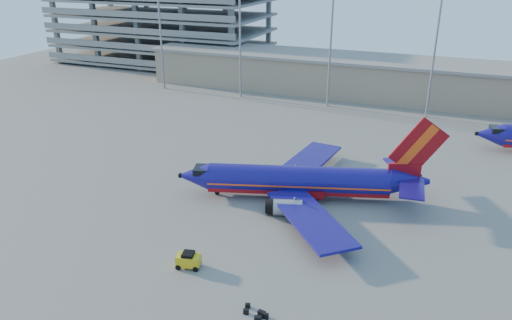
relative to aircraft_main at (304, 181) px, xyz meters
The scene contains 7 objects.
ground 4.84m from the aircraft_main, 137.84° to the right, with size 220.00×220.00×0.00m, color slate.
terminal_building 55.66m from the aircraft_main, 82.87° to the left, with size 122.00×16.00×8.50m.
parking_garage 96.95m from the aircraft_main, 132.41° to the left, with size 62.00×32.00×21.40m.
light_mast_row 45.80m from the aircraft_main, 87.47° to the left, with size 101.60×1.60×28.65m.
aircraft_main is the anchor object (origin of this frame).
baggage_tug 20.61m from the aircraft_main, 107.63° to the right, with size 2.67×1.94×1.74m.
luggage_pile 24.35m from the aircraft_main, 82.33° to the right, with size 3.04×2.33×0.55m.
Camera 1 is at (19.51, -54.06, 29.68)m, focal length 35.00 mm.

